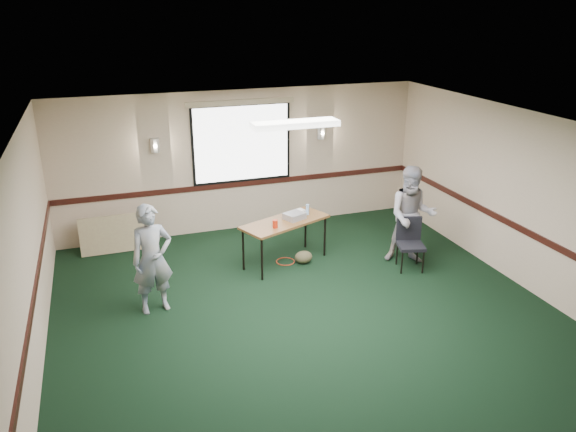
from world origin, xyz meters
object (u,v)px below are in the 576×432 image
object	(u,v)px
person_left	(152,259)
conference_chair	(410,239)
person_right	(412,215)
projector	(294,216)
folding_table	(285,224)

from	to	relation	value
person_left	conference_chair	bearing A→B (deg)	-9.01
person_left	person_right	size ratio (longest dim) A/B	0.95
conference_chair	person_right	world-z (taller)	person_right
projector	person_left	xyz separation A→B (m)	(-2.45, -0.92, -0.02)
person_left	folding_table	bearing A→B (deg)	11.42
person_left	person_right	bearing A→B (deg)	-6.58
projector	conference_chair	world-z (taller)	projector
projector	person_right	xyz separation A→B (m)	(1.85, -0.68, 0.02)
conference_chair	person_left	bearing A→B (deg)	-163.01
folding_table	person_left	xyz separation A→B (m)	(-2.27, -0.88, 0.09)
folding_table	person_left	size ratio (longest dim) A/B	1.03
folding_table	conference_chair	bearing A→B (deg)	-45.85
conference_chair	person_left	xyz separation A→B (m)	(-4.18, -0.06, 0.30)
folding_table	projector	xyz separation A→B (m)	(0.18, 0.03, 0.11)
folding_table	projector	size ratio (longest dim) A/B	5.17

